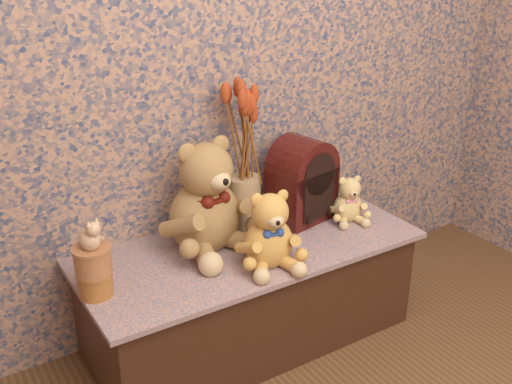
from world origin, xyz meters
TOP-DOWN VIEW (x-y plane):
  - display_shelf at (0.00, 1.22)m, footprint 1.30×0.57m
  - teddy_large at (-0.14, 1.32)m, footprint 0.41×0.47m
  - teddy_medium at (-0.01, 1.08)m, footprint 0.30×0.33m
  - teddy_small at (0.46, 1.20)m, footprint 0.22×0.24m
  - cathedral_radio at (0.31, 1.31)m, footprint 0.28×0.23m
  - ceramic_vase at (0.07, 1.37)m, footprint 0.13×0.13m
  - dried_stalks at (0.07, 1.37)m, footprint 0.26×0.26m
  - biscuit_tin_lower at (-0.60, 1.20)m, footprint 0.12×0.12m
  - biscuit_tin_upper at (-0.60, 1.20)m, footprint 0.12×0.12m
  - cat_figurine at (-0.60, 1.20)m, footprint 0.10×0.11m

SIDE VIEW (x-z plane):
  - display_shelf at x=0.00m, z-range 0.00..0.42m
  - biscuit_tin_lower at x=-0.60m, z-range 0.42..0.51m
  - teddy_small at x=0.46m, z-range 0.42..0.63m
  - ceramic_vase at x=0.07m, z-range 0.42..0.64m
  - biscuit_tin_upper at x=-0.60m, z-range 0.51..0.60m
  - teddy_medium at x=-0.01m, z-range 0.42..0.73m
  - cathedral_radio at x=0.31m, z-range 0.42..0.77m
  - teddy_large at x=-0.14m, z-range 0.42..0.88m
  - cat_figurine at x=-0.60m, z-range 0.60..0.71m
  - dried_stalks at x=0.07m, z-range 0.64..1.04m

